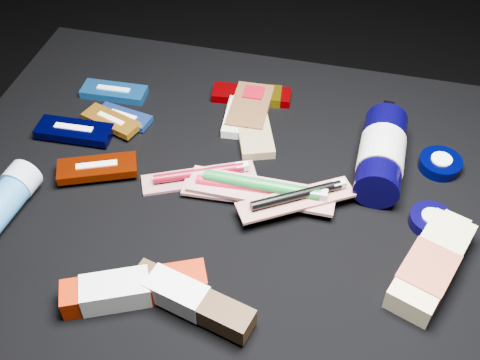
% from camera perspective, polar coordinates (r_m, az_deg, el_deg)
% --- Properties ---
extents(ground, '(3.00, 3.00, 0.00)m').
position_cam_1_polar(ground, '(1.31, -0.76, -13.05)').
color(ground, black).
rests_on(ground, ground).
extents(cloth_table, '(0.98, 0.78, 0.40)m').
position_cam_1_polar(cloth_table, '(1.14, -0.86, -7.90)').
color(cloth_table, black).
rests_on(cloth_table, ground).
extents(luna_bar_0, '(0.13, 0.05, 0.02)m').
position_cam_1_polar(luna_bar_0, '(1.19, -11.86, 8.19)').
color(luna_bar_0, '#175EB1').
rests_on(luna_bar_0, cloth_table).
extents(luna_bar_1, '(0.11, 0.06, 0.01)m').
position_cam_1_polar(luna_bar_1, '(1.13, -10.96, 5.88)').
color(luna_bar_1, '#234AA8').
rests_on(luna_bar_1, cloth_table).
extents(luna_bar_2, '(0.14, 0.06, 0.02)m').
position_cam_1_polar(luna_bar_2, '(1.11, -15.42, 4.51)').
color(luna_bar_2, black).
rests_on(luna_bar_2, cloth_table).
extents(luna_bar_3, '(0.12, 0.07, 0.01)m').
position_cam_1_polar(luna_bar_3, '(1.12, -12.12, 5.49)').
color(luna_bar_3, orange).
rests_on(luna_bar_3, cloth_table).
extents(luna_bar_4, '(0.14, 0.10, 0.02)m').
position_cam_1_polar(luna_bar_4, '(1.03, -13.37, 1.11)').
color(luna_bar_4, '#711702').
rests_on(luna_bar_4, cloth_table).
extents(clif_bar_0, '(0.07, 0.13, 0.02)m').
position_cam_1_polar(clif_bar_0, '(1.13, 1.02, 7.00)').
color(clif_bar_0, '#53341B').
rests_on(clif_bar_0, cloth_table).
extents(clif_bar_1, '(0.06, 0.11, 0.02)m').
position_cam_1_polar(clif_bar_1, '(1.11, 0.10, 6.11)').
color(clif_bar_1, silver).
rests_on(clif_bar_1, cloth_table).
extents(clif_bar_2, '(0.09, 0.12, 0.02)m').
position_cam_1_polar(clif_bar_2, '(1.07, 1.41, 4.37)').
color(clif_bar_2, '#8C7950').
rests_on(clif_bar_2, cloth_table).
extents(power_bar, '(0.15, 0.06, 0.02)m').
position_cam_1_polar(power_bar, '(1.16, 1.52, 8.04)').
color(power_bar, '#7C0003').
rests_on(power_bar, cloth_table).
extents(lotion_bottle, '(0.08, 0.23, 0.08)m').
position_cam_1_polar(lotion_bottle, '(1.02, 13.28, 2.44)').
color(lotion_bottle, black).
rests_on(lotion_bottle, cloth_table).
extents(cream_tin_upper, '(0.07, 0.07, 0.02)m').
position_cam_1_polar(cream_tin_upper, '(1.07, 18.45, 1.49)').
color(cream_tin_upper, black).
rests_on(cream_tin_upper, cloth_table).
extents(cream_tin_lower, '(0.07, 0.07, 0.02)m').
position_cam_1_polar(cream_tin_lower, '(0.98, 17.65, -3.64)').
color(cream_tin_lower, black).
rests_on(cream_tin_lower, cloth_table).
extents(bodywash_bottle, '(0.12, 0.20, 0.04)m').
position_cam_1_polar(bodywash_bottle, '(0.91, 17.62, -7.85)').
color(bodywash_bottle, beige).
rests_on(bodywash_bottle, cloth_table).
extents(deodorant_stick, '(0.07, 0.14, 0.06)m').
position_cam_1_polar(deodorant_stick, '(1.01, -21.39, -1.82)').
color(deodorant_stick, teal).
rests_on(deodorant_stick, cloth_table).
extents(toothbrush_pack_0, '(0.19, 0.12, 0.02)m').
position_cam_1_polar(toothbrush_pack_0, '(1.00, -3.75, 0.44)').
color(toothbrush_pack_0, '#A49E99').
rests_on(toothbrush_pack_0, cloth_table).
extents(toothbrush_pack_1, '(0.21, 0.06, 0.02)m').
position_cam_1_polar(toothbrush_pack_1, '(0.97, 0.90, -0.92)').
color(toothbrush_pack_1, '#BCB6B0').
rests_on(toothbrush_pack_1, cloth_table).
extents(toothbrush_pack_2, '(0.24, 0.06, 0.03)m').
position_cam_1_polar(toothbrush_pack_2, '(0.96, 2.24, -0.79)').
color(toothbrush_pack_2, beige).
rests_on(toothbrush_pack_2, cloth_table).
extents(toothbrush_pack_3, '(0.18, 0.14, 0.02)m').
position_cam_1_polar(toothbrush_pack_3, '(0.94, 5.48, -1.65)').
color(toothbrush_pack_3, '#B4ABA8').
rests_on(toothbrush_pack_3, cloth_table).
extents(toothpaste_carton_red, '(0.20, 0.12, 0.04)m').
position_cam_1_polar(toothpaste_carton_red, '(0.86, -10.55, -10.18)').
color(toothpaste_carton_red, '#8D1700').
rests_on(toothpaste_carton_red, cloth_table).
extents(toothpaste_carton_green, '(0.18, 0.08, 0.04)m').
position_cam_1_polar(toothpaste_carton_green, '(0.84, -5.11, -11.07)').
color(toothpaste_carton_green, '#392413').
rests_on(toothpaste_carton_green, cloth_table).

